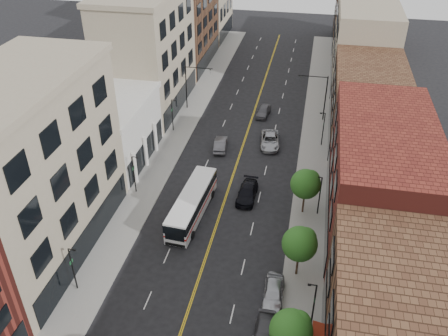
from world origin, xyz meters
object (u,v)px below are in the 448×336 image
Objects in this scene: city_bus at (192,203)px; car_lane_behind at (220,144)px; car_parked_mid at (264,335)px; car_lane_b at (270,140)px; car_parked_far at (273,293)px; car_lane_c at (263,111)px; car_lane_a at (247,193)px.

city_bus is 15.23m from car_lane_behind.
car_parked_mid is 0.78× the size of car_lane_b.
car_parked_far is 27.81m from car_lane_behind.
car_lane_b is at bearing 72.46° from city_bus.
car_lane_c is (4.72, 26.76, -0.97)m from city_bus.
car_lane_b reaches higher than car_lane_behind.
city_bus is at bearing 133.50° from car_parked_far.
car_lane_behind is at bearing -106.25° from car_lane_c.
car_parked_mid is 4.65m from car_parked_far.
car_lane_c is (-5.77, 37.37, -0.06)m from car_parked_far.
car_lane_c is at bearing 97.53° from car_parked_mid.
car_parked_far reaches higher than car_lane_c.
car_lane_b is at bearing 95.93° from car_parked_mid.
city_bus is 2.45× the size of car_parked_far.
city_bus is 2.63× the size of car_lane_c.
car_lane_behind is (-10.08, 30.45, 0.11)m from car_parked_mid.
car_lane_a is 13.14m from car_lane_b.
city_bus reaches higher than car_lane_b.
car_parked_far reaches higher than car_lane_behind.
car_parked_far is 0.91× the size of car_lane_a.
car_lane_behind is at bearing 93.26° from city_bus.
car_parked_far is at bearing -88.85° from car_lane_b.
car_lane_behind is 0.80× the size of car_lane_b.
car_lane_a is (-4.84, 15.11, -0.05)m from car_parked_far.
car_parked_far is 1.03× the size of car_lane_behind.
car_parked_mid is (10.22, -15.24, -1.07)m from city_bus.
car_parked_mid is 20.26m from car_lane_a.
city_bus is at bearing -117.50° from car_lane_b.
car_lane_b is 1.30× the size of car_lane_c.
car_parked_mid is 33.00m from car_lane_b.
city_bus is at bearing -139.96° from car_lane_a.
car_lane_c is at bearing 96.86° from car_lane_b.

